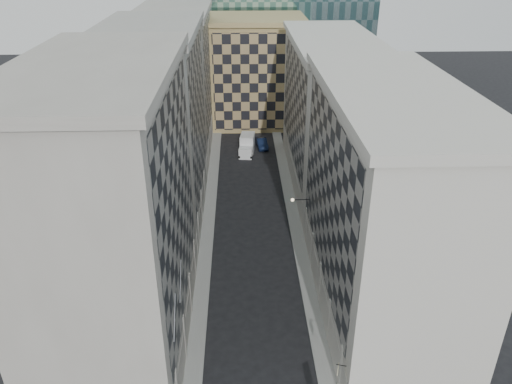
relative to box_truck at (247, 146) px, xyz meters
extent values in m
cube|color=gray|center=(-5.12, -21.97, -1.18)|extent=(1.50, 100.00, 0.15)
cube|color=gray|center=(5.38, -21.97, -1.18)|extent=(1.50, 100.00, 0.15)
cube|color=#9C968D|center=(-10.87, -40.97, 10.25)|extent=(10.00, 22.00, 23.00)
cube|color=gray|center=(-5.99, -40.97, 11.75)|extent=(0.25, 19.36, 18.00)
cube|color=#9C968D|center=(-6.07, -40.97, 0.35)|extent=(0.45, 21.12, 3.20)
cube|color=#9C968D|center=(-10.87, -40.97, 22.10)|extent=(10.80, 22.80, 0.70)
cylinder|color=#9C968D|center=(-6.22, -43.72, 0.95)|extent=(0.90, 0.90, 4.40)
cylinder|color=#9C968D|center=(-6.22, -38.22, 0.95)|extent=(0.90, 0.90, 4.40)
cylinder|color=#9C968D|center=(-6.22, -32.72, 0.95)|extent=(0.90, 0.90, 4.40)
cube|color=#9B9790|center=(-10.87, -18.97, 9.75)|extent=(10.00, 22.00, 22.00)
cube|color=gray|center=(-5.99, -18.97, 11.25)|extent=(0.25, 19.36, 17.00)
cube|color=#9B9790|center=(-6.07, -18.97, 0.35)|extent=(0.45, 21.12, 3.20)
cube|color=#9B9790|center=(-10.87, -18.97, 21.10)|extent=(10.80, 22.80, 0.70)
cylinder|color=#9B9790|center=(-6.22, -27.22, 0.95)|extent=(0.90, 0.90, 4.40)
cylinder|color=#9B9790|center=(-6.22, -21.72, 0.95)|extent=(0.90, 0.90, 4.40)
cylinder|color=#9B9790|center=(-6.22, -16.22, 0.95)|extent=(0.90, 0.90, 4.40)
cylinder|color=#9B9790|center=(-6.22, -10.72, 0.95)|extent=(0.90, 0.90, 4.40)
cube|color=#9C968D|center=(-10.87, 3.03, 9.25)|extent=(10.00, 22.00, 21.00)
cube|color=gray|center=(-5.99, 3.03, 10.75)|extent=(0.25, 19.36, 16.00)
cube|color=#9C968D|center=(-6.07, 3.03, 0.35)|extent=(0.45, 21.12, 3.20)
cube|color=#9C968D|center=(-10.87, 3.03, 20.10)|extent=(10.80, 22.80, 0.70)
cylinder|color=#9C968D|center=(-6.22, -5.22, 0.95)|extent=(0.90, 0.90, 4.40)
cylinder|color=#9C968D|center=(-6.22, 0.28, 0.95)|extent=(0.90, 0.90, 4.40)
cylinder|color=#9C968D|center=(-6.22, 5.78, 0.95)|extent=(0.90, 0.90, 4.40)
cylinder|color=#9C968D|center=(-6.22, 11.28, 0.95)|extent=(0.90, 0.90, 4.40)
cube|color=beige|center=(11.13, -36.97, 8.75)|extent=(10.00, 26.00, 20.00)
cube|color=gray|center=(6.25, -36.97, 10.25)|extent=(0.25, 22.88, 15.00)
cube|color=beige|center=(6.33, -36.97, 0.35)|extent=(0.45, 24.96, 3.20)
cube|color=beige|center=(11.13, -36.97, 19.10)|extent=(10.80, 26.80, 0.70)
cylinder|color=beige|center=(6.48, -47.37, 0.95)|extent=(0.90, 0.90, 4.40)
cylinder|color=beige|center=(6.48, -42.17, 0.95)|extent=(0.90, 0.90, 4.40)
cylinder|color=beige|center=(6.48, -36.97, 0.95)|extent=(0.90, 0.90, 4.40)
cylinder|color=beige|center=(6.48, -31.77, 0.95)|extent=(0.90, 0.90, 4.40)
cylinder|color=beige|center=(6.48, -26.57, 0.95)|extent=(0.90, 0.90, 4.40)
cube|color=beige|center=(11.13, -9.97, 8.25)|extent=(10.00, 28.00, 19.00)
cube|color=gray|center=(6.25, -9.97, 9.75)|extent=(0.25, 24.64, 14.00)
cube|color=beige|center=(6.33, -9.97, 0.35)|extent=(0.45, 26.88, 3.20)
cube|color=beige|center=(11.13, -9.97, 18.10)|extent=(10.80, 28.80, 0.70)
cube|color=tan|center=(2.13, 16.03, 7.75)|extent=(16.00, 14.00, 18.00)
cube|color=tan|center=(2.13, 8.93, 7.75)|extent=(15.20, 0.25, 16.50)
cube|color=tan|center=(2.13, 16.03, 17.15)|extent=(16.80, 14.80, 0.80)
cube|color=#2C2722|center=(0.13, 30.03, 12.75)|extent=(6.00, 6.00, 28.00)
cylinder|color=gray|center=(-5.77, -47.97, 6.75)|extent=(0.10, 2.33, 2.33)
cylinder|color=gray|center=(-5.77, -43.97, 6.75)|extent=(0.10, 2.33, 2.33)
cylinder|color=black|center=(5.23, -27.97, 4.95)|extent=(1.80, 0.08, 0.08)
sphere|color=#FFE5B2|center=(4.33, -27.97, 4.95)|extent=(0.36, 0.36, 0.36)
cube|color=white|center=(-0.22, -1.74, -0.42)|extent=(2.30, 2.46, 1.67)
cube|color=white|center=(0.08, 0.66, 0.19)|extent=(2.53, 3.58, 2.88)
cylinder|color=black|center=(-1.23, -2.36, -0.83)|extent=(0.38, 0.86, 0.84)
cylinder|color=black|center=(0.61, -2.59, -0.83)|extent=(0.38, 0.86, 0.84)
cylinder|color=black|center=(-0.70, 1.88, -0.83)|extent=(0.38, 0.86, 0.84)
cylinder|color=black|center=(1.14, 1.65, -0.83)|extent=(0.38, 0.86, 0.84)
imported|color=#0E1934|center=(2.44, 2.14, -0.49)|extent=(2.17, 4.78, 1.52)
cylinder|color=black|center=(5.73, -48.97, 2.90)|extent=(0.70, 0.25, 0.06)
cube|color=#C1B98E|center=(5.53, -48.97, 2.55)|extent=(0.22, 0.62, 0.62)
camera|label=1|loc=(-1.15, -74.36, 29.70)|focal=35.00mm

